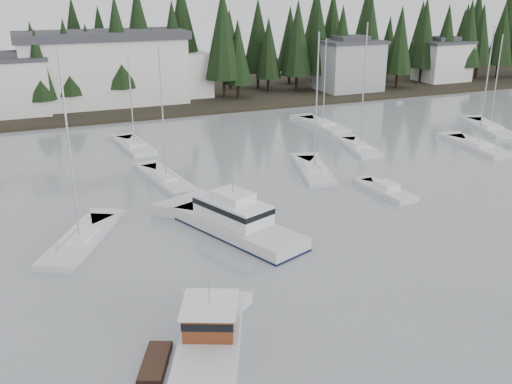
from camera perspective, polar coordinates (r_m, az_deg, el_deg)
far_shore_land at (r=108.15m, az=-13.26°, el=9.97°), size 240.00×54.00×1.00m
conifer_treeline at (r=97.49m, az=-12.09°, el=9.01°), size 200.00×22.00×20.00m
house_west at (r=88.18m, az=-23.07°, el=9.82°), size 9.54×7.42×8.75m
house_east_a at (r=102.37m, az=9.28°, el=12.48°), size 10.60×8.48×9.25m
house_east_b at (r=116.99m, az=18.17°, el=12.43°), size 9.54×7.42×8.25m
harbor_inn at (r=92.51m, az=-13.72°, el=11.94°), size 29.50×11.50×10.90m
lobster_boat_brown at (r=29.88m, az=-5.04°, el=-15.54°), size 6.94×9.80×4.62m
cabin_cruiser_center at (r=43.41m, az=-1.97°, el=-3.21°), size 7.55×12.16×5.00m
sailboat_1 at (r=66.89m, az=10.33°, el=4.28°), size 4.24×8.42×14.65m
sailboat_2 at (r=43.89m, az=-17.17°, el=-4.83°), size 6.88×9.37×14.71m
sailboat_3 at (r=71.31m, az=21.30°, el=4.18°), size 4.03×9.90×14.26m
sailboat_4 at (r=77.38m, az=6.69°, el=6.56°), size 3.14×9.89×12.03m
sailboat_8 at (r=81.28m, az=22.31°, el=5.85°), size 6.24×10.74×12.66m
sailboat_9 at (r=57.84m, az=5.82°, el=2.00°), size 5.28×9.51×14.32m
sailboat_10 at (r=68.09m, az=-12.04°, el=4.40°), size 3.57×9.04×11.06m
sailboat_11 at (r=55.61m, az=-8.95°, el=1.10°), size 3.77×9.92×13.33m
runabout_1 at (r=53.19m, az=12.88°, el=0.01°), size 2.63×6.47×1.42m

